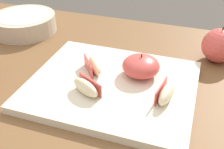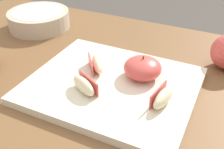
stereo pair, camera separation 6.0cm
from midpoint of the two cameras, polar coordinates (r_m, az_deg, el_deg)
dining_table at (r=0.70m, az=-7.06°, el=-10.71°), size 1.20×0.82×0.77m
cutting_board at (r=0.62m, az=-2.79°, el=-2.33°), size 0.36×0.30×0.02m
apple_half_skin_up at (r=0.62m, az=3.19°, el=1.65°), size 0.08×0.08×0.05m
apple_wedge_back at (r=0.56m, az=7.98°, el=-3.98°), size 0.04×0.07×0.03m
apple_wedge_left at (r=0.65m, az=-6.54°, el=1.87°), size 0.06×0.07×0.03m
apple_wedge_near_knife at (r=0.58m, az=-8.34°, el=-2.69°), size 0.07×0.05×0.03m
whole_apple_pink_lady at (r=0.74m, az=18.91°, el=5.55°), size 0.09×0.09×0.09m
ceramic_fruit_bowl at (r=0.92m, az=-19.27°, el=9.90°), size 0.19×0.19×0.05m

